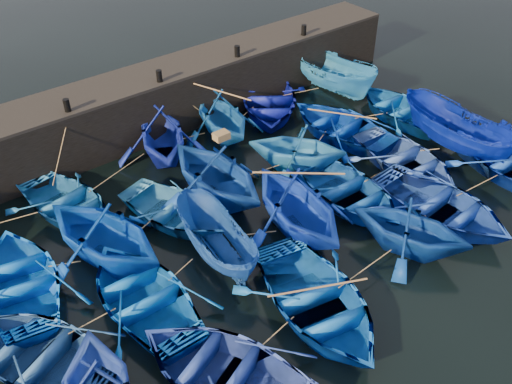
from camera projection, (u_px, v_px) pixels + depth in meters
ground at (315, 254)px, 19.12m from camera, size 120.00×120.00×0.00m
quay_wall at (152, 103)px, 24.90m from camera, size 26.00×2.50×2.50m
quay_top at (149, 75)px, 24.11m from camera, size 26.00×2.50×0.12m
bollard_1 at (67, 105)px, 21.38m from camera, size 0.24×0.24×0.50m
bollard_2 at (159, 76)px, 23.36m from camera, size 0.24×0.24×0.50m
bollard_3 at (237, 51)px, 25.33m from camera, size 0.24×0.24×0.50m
bollard_4 at (304, 30)px, 27.31m from camera, size 0.24×0.24×0.50m
boat_1 at (66, 203)px, 20.54m from camera, size 4.14×5.15×0.95m
boat_2 at (162, 134)px, 23.04m from camera, size 5.28×5.56×2.30m
boat_3 at (222, 115)px, 24.34m from camera, size 4.30×4.76×2.19m
boat_4 at (269, 101)px, 26.47m from camera, size 6.32×6.59×1.11m
boat_5 at (333, 74)px, 27.70m from camera, size 2.24×5.31×2.01m
boat_6 at (20, 280)px, 17.44m from camera, size 4.42×5.55×1.03m
boat_7 at (103, 232)px, 18.06m from camera, size 5.41×5.86×2.56m
boat_8 at (175, 211)px, 20.20m from camera, size 4.38×5.22×0.93m
boat_9 at (216, 172)px, 20.67m from camera, size 4.46×5.10×2.58m
boat_10 at (297, 147)px, 22.48m from camera, size 5.05×5.12×2.04m
boat_11 at (341, 125)px, 24.79m from camera, size 4.21×5.48×1.06m
boat_12 at (400, 108)px, 26.07m from camera, size 3.73×5.01×1.00m
boat_13 at (37, 352)px, 15.35m from camera, size 5.25×5.90×1.01m
boat_14 at (143, 295)px, 16.96m from camera, size 3.66×5.08×1.04m
boat_15 at (215, 241)px, 18.41m from camera, size 2.08×4.42×1.65m
boat_16 at (297, 204)px, 19.21m from camera, size 4.83×5.38×2.53m
boat_17 at (348, 191)px, 21.02m from camera, size 3.72×5.09×1.03m
boat_18 at (406, 159)px, 22.72m from camera, size 3.73×5.02×1.00m
boat_19 at (455, 132)px, 23.42m from camera, size 2.17×5.30×2.02m
boat_21 at (226, 372)px, 14.81m from camera, size 5.43×6.24×1.08m
boat_22 at (317, 301)px, 16.70m from camera, size 4.88×6.09×1.13m
boat_23 at (411, 227)px, 18.61m from camera, size 4.66×4.95×2.08m
boat_24 at (441, 206)px, 20.30m from camera, size 4.19×5.58×1.10m
wooden_crate at (221, 136)px, 19.96m from camera, size 0.54×0.39×0.26m
mooring_ropes at (223, 167)px, 21.65m from camera, size 18.22×11.89×2.10m
loose_oars at (293, 155)px, 20.72m from camera, size 10.06×11.96×1.53m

